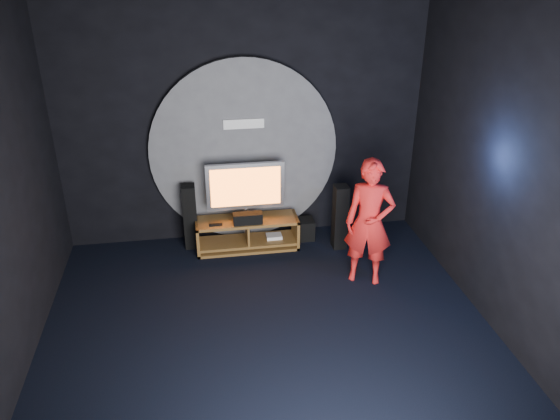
% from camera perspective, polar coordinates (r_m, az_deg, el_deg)
% --- Properties ---
extents(floor, '(5.00, 5.00, 0.00)m').
position_cam_1_polar(floor, '(6.14, -1.00, -13.34)').
color(floor, black).
rests_on(floor, ground).
extents(back_wall, '(5.00, 0.04, 3.50)m').
position_cam_1_polar(back_wall, '(7.55, -3.90, 9.43)').
color(back_wall, black).
rests_on(back_wall, ground).
extents(front_wall, '(5.00, 0.04, 3.50)m').
position_cam_1_polar(front_wall, '(3.15, 5.69, -17.12)').
color(front_wall, black).
rests_on(front_wall, ground).
extents(right_wall, '(0.04, 5.00, 3.50)m').
position_cam_1_polar(right_wall, '(6.06, 22.98, 3.14)').
color(right_wall, black).
rests_on(right_wall, ground).
extents(wall_disc_panel, '(2.60, 0.11, 2.60)m').
position_cam_1_polar(wall_disc_panel, '(7.63, -3.76, 6.09)').
color(wall_disc_panel, '#515156').
rests_on(wall_disc_panel, ground).
extents(media_console, '(1.43, 0.45, 0.45)m').
position_cam_1_polar(media_console, '(7.73, -3.38, -2.65)').
color(media_console, olive).
rests_on(media_console, ground).
extents(tv, '(1.07, 0.22, 0.80)m').
position_cam_1_polar(tv, '(7.48, -3.63, 2.27)').
color(tv, '#B4B5BC').
rests_on(tv, media_console).
extents(center_speaker, '(0.40, 0.15, 0.15)m').
position_cam_1_polar(center_speaker, '(7.47, -3.40, -0.87)').
color(center_speaker, black).
rests_on(center_speaker, media_console).
extents(remote, '(0.18, 0.05, 0.02)m').
position_cam_1_polar(remote, '(7.47, -6.73, -1.54)').
color(remote, black).
rests_on(remote, media_console).
extents(tower_speaker_left, '(0.19, 0.21, 0.94)m').
position_cam_1_polar(tower_speaker_left, '(7.72, -9.38, -0.68)').
color(tower_speaker_left, black).
rests_on(tower_speaker_left, ground).
extents(tower_speaker_right, '(0.19, 0.21, 0.94)m').
position_cam_1_polar(tower_speaker_right, '(7.65, 6.29, -0.73)').
color(tower_speaker_right, black).
rests_on(tower_speaker_right, ground).
extents(subwoofer, '(0.27, 0.27, 0.30)m').
position_cam_1_polar(subwoofer, '(7.99, 2.54, -2.00)').
color(subwoofer, black).
rests_on(subwoofer, ground).
extents(player, '(0.70, 0.58, 1.63)m').
position_cam_1_polar(player, '(6.80, 9.31, -1.30)').
color(player, red).
rests_on(player, ground).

